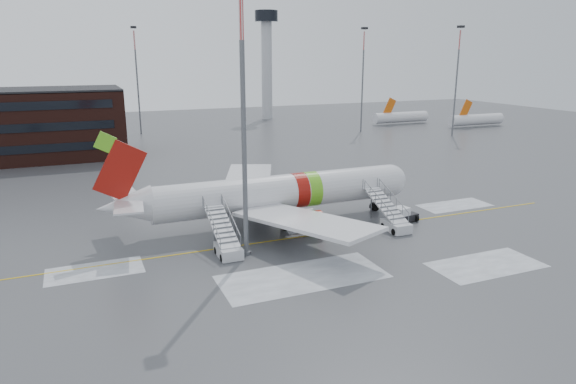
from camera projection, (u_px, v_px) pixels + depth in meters
name	position (u px, v px, depth m)	size (l,w,h in m)	color
ground	(316.00, 231.00, 54.06)	(260.00, 260.00, 0.00)	#494C4F
airliner	(273.00, 194.00, 55.57)	(35.03, 32.97, 11.18)	silver
airstair_fwd	(392.00, 219.00, 54.48)	(2.05, 7.70, 3.48)	silver
airstair_aft	(226.00, 243.00, 47.67)	(2.05, 7.70, 3.48)	silver
pushback_tug	(403.00, 215.00, 56.92)	(3.25, 2.67, 1.72)	black
light_mast_near	(243.00, 119.00, 44.60)	(1.20, 1.20, 24.20)	#595B60
control_tower	(267.00, 52.00, 145.08)	(6.40, 6.40, 30.00)	#B2B5BA
light_mast_far_ne	(363.00, 73.00, 121.40)	(1.20, 1.20, 24.25)	#595B60
light_mast_far_n	(137.00, 74.00, 117.04)	(1.20, 1.20, 24.25)	#595B60
light_mast_far_e	(457.00, 74.00, 114.89)	(1.20, 1.20, 24.25)	#595B60
distant_aircraft	(425.00, 126.00, 134.39)	(35.00, 18.00, 8.00)	#D8590C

